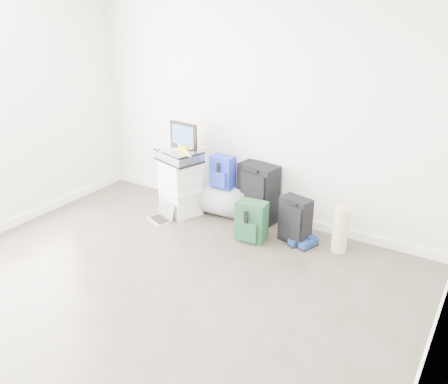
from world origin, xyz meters
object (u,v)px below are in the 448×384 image
Objects in this scene: boxes_stack at (180,187)px; briefcase at (179,155)px; large_suitcase at (258,193)px; laptop at (162,215)px; duffel_bag at (224,201)px; carry_on at (295,220)px.

briefcase reaches higher than boxes_stack.
briefcase is 0.72× the size of large_suitcase.
large_suitcase reaches higher than boxes_stack.
laptop is (-0.07, -0.28, -0.28)m from boxes_stack.
boxes_stack is 0.41m from laptop.
duffel_bag is at bearing 41.45° from briefcase.
boxes_stack reaches higher than carry_on.
briefcase reaches higher than laptop.
boxes_stack is 1.10× the size of duffel_bag.
boxes_stack is 0.96× the size of large_suitcase.
large_suitcase reaches higher than duffel_bag.
duffel_bag reaches higher than laptop.
carry_on reaches higher than laptop.
large_suitcase is 1.37× the size of carry_on.
boxes_stack is 1.31× the size of carry_on.
briefcase is 0.76m from duffel_bag.
large_suitcase is at bearing 7.41° from duffel_bag.
duffel_bag is 0.87× the size of large_suitcase.
briefcase reaches higher than duffel_bag.
laptop is at bearing -82.60° from boxes_stack.
large_suitcase reaches higher than laptop.
briefcase is at bearing -151.24° from large_suitcase.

